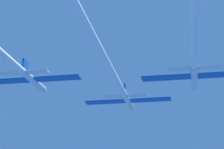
{
  "coord_description": "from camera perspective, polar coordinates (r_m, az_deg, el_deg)",
  "views": [
    {
      "loc": [
        12.56,
        -86.49,
        -24.01
      ],
      "look_at": [
        0.13,
        -17.75,
        0.06
      ],
      "focal_mm": 67.14,
      "sensor_mm": 36.0,
      "label": 1
    }
  ],
  "objects": [
    {
      "name": "jet_lead",
      "position": [
        69.87,
        -0.35,
        1.03
      ],
      "size": [
        18.44,
        70.73,
        3.05
      ],
      "color": "silver"
    },
    {
      "name": "jet_right_wing",
      "position": [
        54.58,
        11.26,
        7.0
      ],
      "size": [
        18.44,
        70.65,
        3.05
      ],
      "color": "silver"
    }
  ]
}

